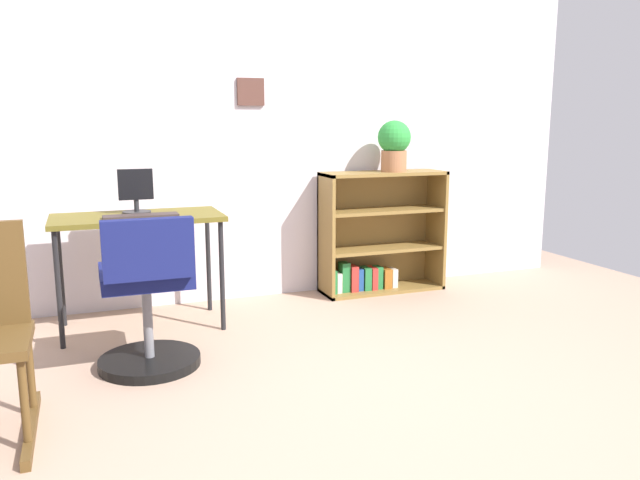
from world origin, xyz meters
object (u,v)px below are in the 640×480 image
object	(u,v)px
keyboard	(141,216)
monitor	(136,193)
desk	(138,226)
office_chair	(148,302)
bookshelf_low	(377,237)
potted_plant_on_shelf	(394,144)

from	to	relation	value
keyboard	monitor	bearing A→B (deg)	92.07
desk	keyboard	bearing A→B (deg)	-83.58
desk	office_chair	size ratio (longest dim) A/B	1.22
desk	office_chair	bearing A→B (deg)	-92.07
monitor	bookshelf_low	distance (m)	1.80
monitor	keyboard	xyz separation A→B (m)	(0.01, -0.19, -0.12)
desk	keyboard	world-z (taller)	keyboard
desk	bookshelf_low	distance (m)	1.79
keyboard	office_chair	bearing A→B (deg)	-93.62
potted_plant_on_shelf	desk	bearing A→B (deg)	-172.62
keyboard	bookshelf_low	xyz separation A→B (m)	(1.73, 0.41, -0.31)
monitor	office_chair	distance (m)	0.92
monitor	keyboard	distance (m)	0.22
desk	bookshelf_low	xyz separation A→B (m)	(1.75, 0.30, -0.24)
monitor	potted_plant_on_shelf	size ratio (longest dim) A/B	0.73
monitor	bookshelf_low	size ratio (longest dim) A/B	0.29
desk	monitor	bearing A→B (deg)	85.97
office_chair	bookshelf_low	xyz separation A→B (m)	(1.77, 1.01, 0.05)
keyboard	potted_plant_on_shelf	xyz separation A→B (m)	(1.83, 0.35, 0.38)
office_chair	keyboard	bearing A→B (deg)	86.38
bookshelf_low	monitor	bearing A→B (deg)	-172.81
office_chair	potted_plant_on_shelf	size ratio (longest dim) A/B	2.20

